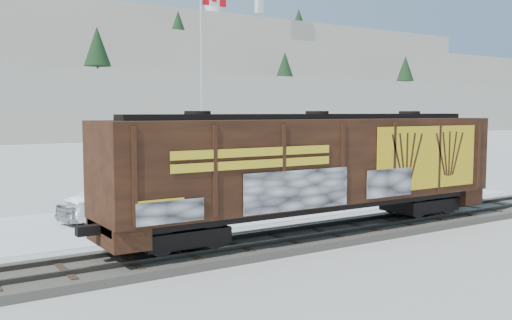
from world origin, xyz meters
TOP-DOWN VIEW (x-y plane):
  - ground at (0.00, 0.00)m, footprint 500.00×500.00m
  - rail_track at (0.00, 0.00)m, footprint 50.00×3.40m
  - parking_strip at (0.00, 7.50)m, footprint 40.00×8.00m
  - hopper_railcar at (1.77, -0.01)m, footprint 17.30×3.06m
  - flagpole at (5.00, 15.50)m, footprint 2.30×0.90m
  - car_silver at (-4.20, 8.22)m, footprint 4.22×2.63m
  - car_white at (-3.32, 7.90)m, footprint 4.96×2.17m
  - car_dark at (8.79, 6.40)m, footprint 5.30×3.24m

SIDE VIEW (x-z plane):
  - ground at x=0.00m, z-range 0.00..0.00m
  - parking_strip at x=0.00m, z-range 0.00..0.03m
  - rail_track at x=0.00m, z-range -0.07..0.36m
  - car_silver at x=-4.20m, z-range 0.03..1.37m
  - car_dark at x=8.79m, z-range 0.03..1.47m
  - car_white at x=-3.32m, z-range 0.03..1.62m
  - hopper_railcar at x=1.77m, z-range 0.68..5.18m
  - flagpole at x=5.00m, z-range -1.58..11.41m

